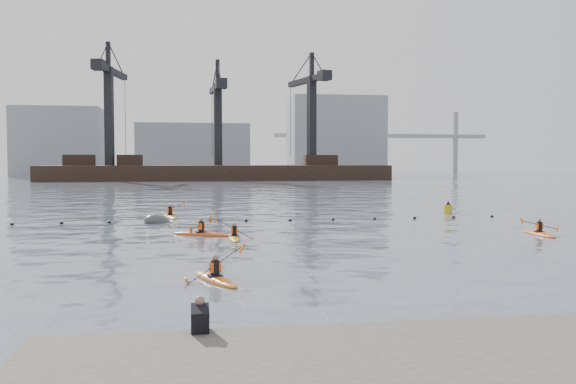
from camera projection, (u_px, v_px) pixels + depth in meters
name	position (u px, v px, depth m)	size (l,w,h in m)	color
ground	(371.00, 290.00, 19.42)	(400.00, 400.00, 0.00)	#394353
float_line	(268.00, 220.00, 41.56)	(33.24, 0.73, 0.24)	black
barge_pier	(217.00, 171.00, 127.76)	(72.00, 19.30, 29.50)	black
skyline	(220.00, 142.00, 167.48)	(141.00, 28.00, 22.00)	gray
kayaker_0	(215.00, 278.00, 20.87)	(2.14, 3.21, 1.32)	orange
kayaker_2	(201.00, 233.00, 33.53)	(3.33, 2.34, 1.11)	#CE4813
kayaker_3	(234.00, 237.00, 31.97)	(2.16, 3.08, 1.28)	orange
kayaker_4	(539.00, 233.00, 33.73)	(2.20, 3.27, 1.09)	#DC5214
kayaker_5	(170.00, 216.00, 43.93)	(2.41, 3.56, 1.38)	gold
mooring_buoy	(157.00, 222.00, 40.58)	(2.18, 1.29, 1.09)	#3D4042
nav_buoy	(448.00, 209.00, 47.15)	(0.64, 0.64, 1.17)	#C08813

